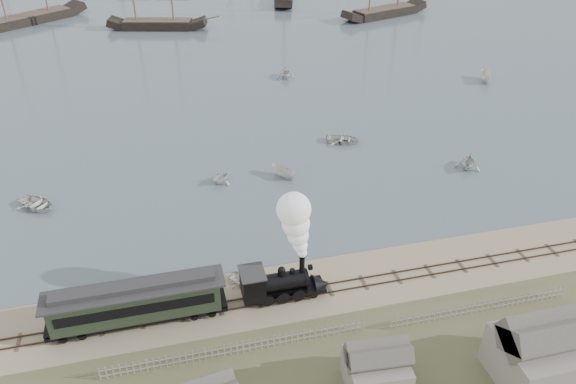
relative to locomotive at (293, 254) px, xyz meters
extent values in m
plane|color=tan|center=(1.13, 2.00, -4.20)|extent=(600.00, 600.00, 0.00)
cube|color=#3C2921|center=(1.13, -0.50, -4.10)|extent=(120.00, 0.08, 0.12)
cube|color=#3C2921|center=(1.13, 0.50, -4.10)|extent=(120.00, 0.08, 0.12)
cube|color=#43342A|center=(1.13, 0.00, -4.17)|extent=(120.00, 1.80, 0.06)
cube|color=black|center=(-0.74, 0.00, -3.50)|extent=(6.61, 1.94, 0.24)
cylinder|color=black|center=(-1.13, 0.00, -2.53)|extent=(4.08, 1.46, 1.46)
cube|color=black|center=(-3.27, 0.00, -2.34)|extent=(1.75, 2.14, 2.23)
cube|color=#2E2E30|center=(-3.27, 0.00, -1.17)|extent=(1.94, 2.33, 0.12)
cylinder|color=black|center=(0.72, 0.00, -1.22)|extent=(0.43, 0.43, 1.55)
sphere|color=black|center=(-0.93, 0.00, -1.39)|extent=(0.62, 0.62, 0.62)
cone|color=black|center=(2.37, 0.00, -3.60)|extent=(1.36, 1.94, 1.94)
cube|color=black|center=(1.40, 0.00, -1.56)|extent=(0.34, 0.34, 0.34)
cube|color=black|center=(-12.14, 0.00, -3.51)|extent=(13.35, 2.19, 0.33)
cube|color=black|center=(-12.14, 0.00, -2.18)|extent=(12.40, 2.38, 2.38)
cube|color=black|center=(-12.14, -1.21, -1.94)|extent=(11.44, 0.06, 0.86)
cube|color=black|center=(-12.14, 1.21, -1.94)|extent=(11.44, 0.06, 0.86)
cube|color=#2E2E30|center=(-12.14, 0.00, -0.94)|extent=(13.35, 2.57, 0.17)
cube|color=#2E2E30|center=(-12.14, 0.00, -0.65)|extent=(11.92, 1.14, 0.43)
imported|color=silver|center=(-3.18, 2.28, -3.85)|extent=(3.80, 4.08, 0.69)
imported|color=silver|center=(-21.65, 18.46, -3.69)|extent=(5.19, 5.21, 0.89)
imported|color=silver|center=(-3.13, 18.90, -3.45)|extent=(3.32, 3.41, 1.36)
imported|color=silver|center=(3.65, 18.43, -3.53)|extent=(3.29, 2.72, 1.22)
imported|color=silver|center=(12.72, 24.63, -3.70)|extent=(4.52, 5.08, 0.87)
imported|color=silver|center=(24.22, 15.27, -3.28)|extent=(4.29, 4.20, 1.71)
imported|color=silver|center=(40.40, 38.85, -3.39)|extent=(4.12, 2.84, 1.49)
imported|color=silver|center=(11.11, 47.69, -3.28)|extent=(3.48, 3.08, 1.71)
camera|label=1|loc=(-8.68, -32.95, 27.13)|focal=35.00mm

